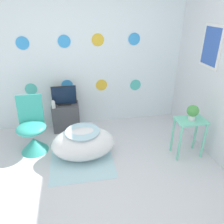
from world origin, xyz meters
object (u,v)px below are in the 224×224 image
bathtub (83,143)px  potted_plant_left (193,112)px  chair (33,135)px  tv (64,96)px  vase (53,105)px

bathtub → potted_plant_left: (1.55, -0.23, 0.50)m
chair → tv: bearing=48.7°
chair → vase: (0.32, 0.46, 0.28)m
chair → tv: 0.86m
potted_plant_left → tv: bearing=148.2°
tv → potted_plant_left: tv is taller
vase → potted_plant_left: potted_plant_left is taller
bathtub → vase: 0.94m
bathtub → chair: size_ratio=1.06×
chair → tv: (0.51, 0.58, 0.37)m
vase → bathtub: bearing=-60.5°
bathtub → potted_plant_left: 1.64m
bathtub → tv: size_ratio=2.21×
bathtub → potted_plant_left: potted_plant_left is taller
chair → potted_plant_left: bearing=-13.1°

